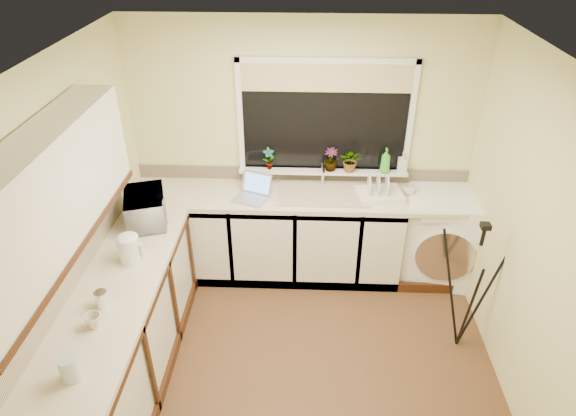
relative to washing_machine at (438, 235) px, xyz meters
The scene contains 32 objects.
floor 1.88m from the washing_machine, 137.23° to the right, with size 3.20×3.20×0.00m, color brown.
ceiling 2.70m from the washing_machine, 137.23° to the right, with size 3.20×3.20×0.00m, color white.
wall_back 1.56m from the washing_machine, 168.83° to the left, with size 3.20×3.20×0.00m, color beige.
wall_left 3.28m from the washing_machine, 157.17° to the right, with size 3.00×3.00×0.00m, color beige.
wall_right 1.48m from the washing_machine, 77.96° to the right, with size 3.00×3.00×0.00m, color beige.
base_cabinet_back 1.66m from the washing_machine, behind, with size 2.55×0.60×0.86m, color silver.
base_cabinet_left 3.05m from the washing_machine, 149.77° to the right, with size 0.54×2.40×0.86m, color silver.
worktop_back 1.40m from the washing_machine, behind, with size 3.20×0.60×0.04m, color beige.
worktop_left 3.08m from the washing_machine, 149.77° to the right, with size 0.60×2.40×0.04m, color beige.
upper_cabinet 3.51m from the washing_machine, 148.73° to the right, with size 0.28×1.90×0.70m, color silver.
splashback_left 3.37m from the washing_machine, 152.29° to the right, with size 0.02×2.40×0.45m, color beige.
splashback_back 1.45m from the washing_machine, 169.33° to the left, with size 3.20×0.02×0.14m, color beige.
window_glass 1.60m from the washing_machine, 167.65° to the left, with size 1.50×0.02×1.00m, color black.
window_blind 1.87m from the washing_machine, 168.86° to the left, with size 1.50×0.02×0.25m, color tan.
windowsill 1.29m from the washing_machine, behind, with size 1.60×0.14×0.03m, color white.
sink 1.22m from the washing_machine, behind, with size 0.82×0.46×0.03m, color tan.
faucet 1.28m from the washing_machine, behind, with size 0.03×0.03×0.24m, color silver.
washing_machine is the anchor object (origin of this frame).
laptop 1.85m from the washing_machine, behind, with size 0.37×0.37×0.21m.
kettle 2.88m from the washing_machine, 157.19° to the right, with size 0.16×0.16×0.21m, color white.
dish_rack 0.78m from the washing_machine, behind, with size 0.40×0.30×0.06m, color white.
tripod 0.99m from the washing_machine, 88.47° to the right, with size 0.61×0.61×1.23m, color black, non-canonical shape.
glass_jug 3.45m from the washing_machine, 139.95° to the right, with size 0.11×0.11×0.16m, color silver.
steel_jar 3.13m from the washing_machine, 148.97° to the right, with size 0.09×0.09×0.12m, color silver.
microwave 2.76m from the washing_machine, 168.36° to the right, with size 0.47×0.32×0.26m, color white.
plant_a 1.80m from the washing_machine, behind, with size 0.11×0.08×0.21m, color #999999.
plant_c 1.29m from the washing_machine, behind, with size 0.12×0.12×0.22m, color #999999.
plant_d 1.14m from the washing_machine, 169.07° to the left, with size 0.20×0.17×0.22m, color #999999.
soap_bottle_green 0.92m from the washing_machine, 164.45° to the left, with size 0.09×0.09×0.24m, color green.
soap_bottle_clear 0.81m from the washing_machine, 154.68° to the left, with size 0.09×0.09×0.19m, color #999999.
cup_back 0.59m from the washing_machine, behind, with size 0.11×0.11×0.09m, color silver.
cup_left 3.22m from the washing_machine, 145.85° to the right, with size 0.10×0.10×0.10m, color beige.
Camera 1 is at (0.04, -2.84, 3.24)m, focal length 31.23 mm.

